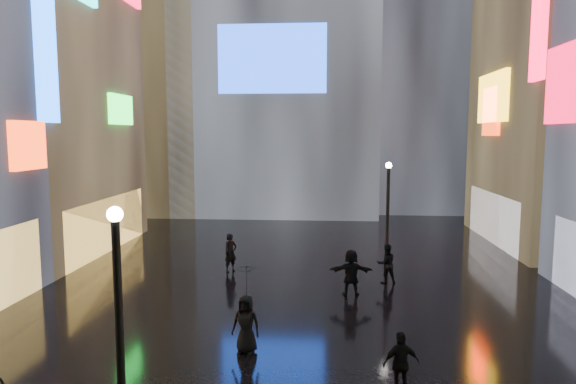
# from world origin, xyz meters

# --- Properties ---
(ground) EXTENTS (140.00, 140.00, 0.00)m
(ground) POSITION_xyz_m (0.00, 20.00, 0.00)
(ground) COLOR black
(ground) RESTS_ON ground
(building_left_far) EXTENTS (10.28, 12.00, 22.00)m
(building_left_far) POSITION_xyz_m (-15.98, 26.00, 10.98)
(building_left_far) COLOR black
(building_left_far) RESTS_ON ground
(tower_flank_right) EXTENTS (12.00, 12.00, 34.00)m
(tower_flank_right) POSITION_xyz_m (9.00, 46.00, 17.00)
(tower_flank_right) COLOR black
(tower_flank_right) RESTS_ON ground
(tower_flank_left) EXTENTS (10.00, 10.00, 26.00)m
(tower_flank_left) POSITION_xyz_m (-14.00, 42.00, 13.00)
(tower_flank_left) COLOR black
(tower_flank_left) RESTS_ON ground
(lamp_near) EXTENTS (0.30, 0.30, 5.20)m
(lamp_near) POSITION_xyz_m (-2.87, 7.70, 2.94)
(lamp_near) COLOR black
(lamp_near) RESTS_ON ground
(lamp_far) EXTENTS (0.30, 0.30, 5.20)m
(lamp_far) POSITION_xyz_m (3.95, 23.05, 2.94)
(lamp_far) COLOR black
(lamp_far) RESTS_ON ground
(pedestrian_3) EXTENTS (1.02, 0.62, 1.62)m
(pedestrian_3) POSITION_xyz_m (2.90, 11.08, 0.81)
(pedestrian_3) COLOR black
(pedestrian_3) RESTS_ON ground
(pedestrian_4) EXTENTS (0.94, 0.70, 1.75)m
(pedestrian_4) POSITION_xyz_m (-1.35, 13.27, 0.88)
(pedestrian_4) COLOR black
(pedestrian_4) RESTS_ON ground
(pedestrian_5) EXTENTS (1.76, 0.58, 1.89)m
(pedestrian_5) POSITION_xyz_m (2.05, 19.00, 0.95)
(pedestrian_5) COLOR black
(pedestrian_5) RESTS_ON ground
(pedestrian_6) EXTENTS (0.78, 0.78, 1.83)m
(pedestrian_6) POSITION_xyz_m (-3.48, 22.21, 0.91)
(pedestrian_6) COLOR black
(pedestrian_6) RESTS_ON ground
(pedestrian_7) EXTENTS (0.95, 0.80, 1.74)m
(pedestrian_7) POSITION_xyz_m (3.68, 20.86, 0.87)
(pedestrian_7) COLOR black
(pedestrian_7) RESTS_ON ground
(umbrella_2) EXTENTS (1.31, 1.29, 0.93)m
(umbrella_2) POSITION_xyz_m (-1.35, 13.27, 2.22)
(umbrella_2) COLOR black
(umbrella_2) RESTS_ON pedestrian_4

